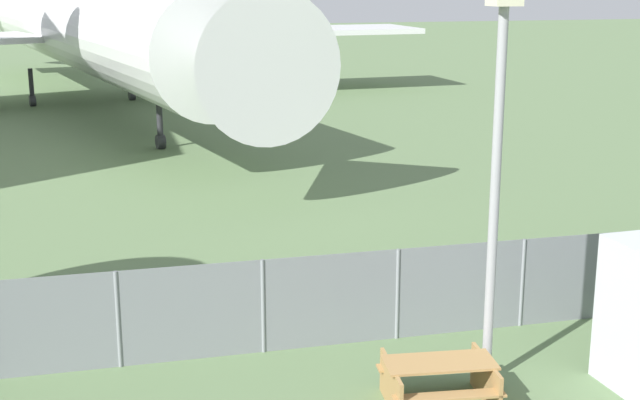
{
  "coord_description": "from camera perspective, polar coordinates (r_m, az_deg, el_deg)",
  "views": [
    {
      "loc": [
        -5.27,
        -4.49,
        6.65
      ],
      "look_at": [
        -0.72,
        13.31,
        2.0
      ],
      "focal_mm": 50.0,
      "sensor_mm": 36.0,
      "label": 1
    }
  ],
  "objects": [
    {
      "name": "perimeter_fence",
      "position": [
        16.74,
        4.97,
        -6.02
      ],
      "size": [
        56.07,
        0.07,
        1.76
      ],
      "color": "gray",
      "rests_on": "ground"
    },
    {
      "name": "light_mast",
      "position": [
        14.29,
        11.29,
        3.64
      ],
      "size": [
        0.44,
        0.44,
        6.56
      ],
      "color": "#99999E",
      "rests_on": "ground"
    },
    {
      "name": "picnic_bench_open_grass",
      "position": [
        14.46,
        7.63,
        -11.23
      ],
      "size": [
        1.89,
        1.58,
        0.76
      ],
      "rotation": [
        0.0,
        0.0,
        -0.11
      ],
      "color": "#A37A47",
      "rests_on": "ground"
    },
    {
      "name": "airplane",
      "position": [
        47.75,
        -14.84,
        10.67
      ],
      "size": [
        39.04,
        48.08,
        12.9
      ],
      "rotation": [
        0.0,
        0.0,
        -1.36
      ],
      "color": "white",
      "rests_on": "ground"
    }
  ]
}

